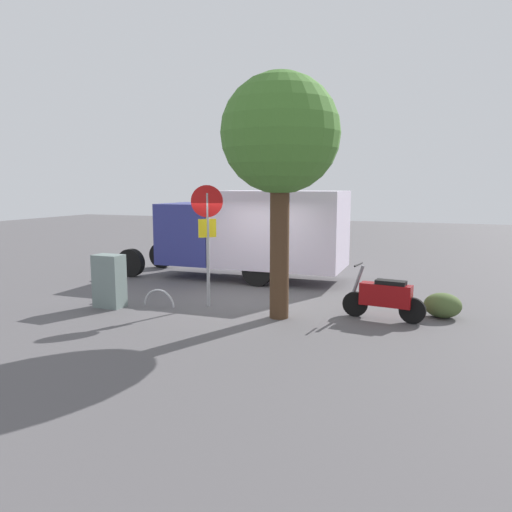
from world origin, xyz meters
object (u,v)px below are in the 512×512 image
Objects in this scene: utility_cabinet at (109,281)px; motorcycle at (385,297)px; box_truck_near at (250,230)px; bike_rack_hoop at (159,306)px; stop_sign at (207,226)px; street_tree at (280,137)px.

motorcycle is at bearing -169.54° from utility_cabinet.
box_truck_near is 8.40× the size of bike_rack_hoop.
motorcycle is at bearing -176.63° from stop_sign.
motorcycle is 4.11m from street_tree.
stop_sign is (-0.35, 3.66, 0.40)m from box_truck_near.
street_tree is at bearing -172.51° from utility_cabinet.
utility_cabinet is at bearing 22.94° from stop_sign.
stop_sign is 2.29m from bike_rack_hoop.
bike_rack_hoop is (3.06, 0.06, -3.92)m from street_tree.
utility_cabinet is 1.50× the size of bike_rack_hoop.
motorcycle is 0.34× the size of street_tree.
stop_sign is 2.80m from street_tree.
box_truck_near is at bearing -60.45° from street_tree.
stop_sign is 3.44× the size of bike_rack_hoop.
box_truck_near is 3.95× the size of motorcycle.
box_truck_near is 5.02m from utility_cabinet.
utility_cabinet is 1.33m from bike_rack_hoop.
box_truck_near reaches higher than utility_cabinet.
stop_sign is at bearing -157.06° from utility_cabinet.
street_tree is 4.14× the size of utility_cabinet.
motorcycle is 5.34m from bike_rack_hoop.
street_tree reaches higher than stop_sign.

